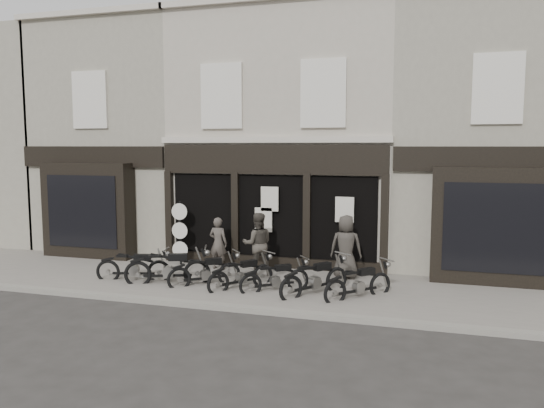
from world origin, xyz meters
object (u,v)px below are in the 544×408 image
(motorcycle_4, at_px, (275,280))
(man_left, at_px, (218,243))
(motorcycle_5, at_px, (315,282))
(motorcycle_1, at_px, (169,271))
(motorcycle_2, at_px, (205,274))
(motorcycle_0, at_px, (134,269))
(motorcycle_6, at_px, (359,286))
(motorcycle_3, at_px, (242,277))
(advert_sign_post, at_px, (180,236))
(man_right, at_px, (346,247))
(man_centre, at_px, (258,244))

(motorcycle_4, bearing_deg, man_left, 104.36)
(motorcycle_5, xyz_separation_m, man_left, (-3.40, 1.84, 0.49))
(motorcycle_1, relative_size, motorcycle_2, 1.30)
(motorcycle_0, bearing_deg, man_left, 32.34)
(motorcycle_0, height_order, motorcycle_6, motorcycle_0)
(motorcycle_2, height_order, motorcycle_4, motorcycle_2)
(motorcycle_3, relative_size, advert_sign_post, 0.82)
(man_left, bearing_deg, motorcycle_4, 146.59)
(man_right, bearing_deg, motorcycle_6, 102.94)
(motorcycle_6, relative_size, man_right, 0.92)
(motorcycle_5, height_order, advert_sign_post, advert_sign_post)
(motorcycle_1, bearing_deg, motorcycle_5, -19.17)
(motorcycle_1, relative_size, motorcycle_5, 1.18)
(motorcycle_1, relative_size, motorcycle_3, 1.27)
(motorcycle_2, xyz_separation_m, man_right, (3.57, 1.70, 0.64))
(advert_sign_post, bearing_deg, motorcycle_1, -75.12)
(motorcycle_0, xyz_separation_m, motorcycle_2, (2.12, 0.10, -0.01))
(motorcycle_1, relative_size, man_centre, 1.23)
(motorcycle_1, xyz_separation_m, motorcycle_4, (3.00, 0.15, -0.08))
(man_right, xyz_separation_m, advert_sign_post, (-5.29, 0.30, 0.01))
(advert_sign_post, bearing_deg, motorcycle_5, -26.56)
(motorcycle_2, relative_size, motorcycle_6, 1.03)
(motorcycle_0, bearing_deg, motorcycle_5, -13.86)
(man_centre, distance_m, advert_sign_post, 2.82)
(motorcycle_0, bearing_deg, man_centre, 11.39)
(motorcycle_2, bearing_deg, man_left, 61.26)
(motorcycle_5, relative_size, man_right, 1.04)
(motorcycle_1, xyz_separation_m, man_centre, (2.05, 1.59, 0.58))
(motorcycle_2, relative_size, man_left, 1.08)
(motorcycle_5, bearing_deg, motorcycle_1, 129.11)
(motorcycle_2, height_order, man_left, man_left)
(man_right, bearing_deg, motorcycle_5, 68.10)
(motorcycle_3, distance_m, man_left, 2.34)
(motorcycle_0, distance_m, motorcycle_6, 6.28)
(motorcycle_2, bearing_deg, motorcycle_4, -40.44)
(motorcycle_4, bearing_deg, motorcycle_0, 143.05)
(motorcycle_5, distance_m, advert_sign_post, 5.24)
(motorcycle_5, distance_m, man_right, 1.94)
(motorcycle_5, xyz_separation_m, advert_sign_post, (-4.78, 2.06, 0.62))
(motorcycle_3, height_order, motorcycle_4, motorcycle_3)
(motorcycle_6, bearing_deg, motorcycle_5, 133.00)
(motorcycle_1, bearing_deg, motorcycle_0, 155.39)
(motorcycle_2, bearing_deg, motorcycle_0, 142.91)
(motorcycle_0, height_order, man_left, man_left)
(motorcycle_0, relative_size, motorcycle_4, 1.26)
(man_centre, xyz_separation_m, man_right, (2.53, 0.29, -0.00))
(motorcycle_4, xyz_separation_m, motorcycle_6, (2.18, -0.05, 0.02))
(motorcycle_4, bearing_deg, motorcycle_1, 144.86)
(man_centre, bearing_deg, motorcycle_5, 122.92)
(motorcycle_3, height_order, motorcycle_5, motorcycle_5)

